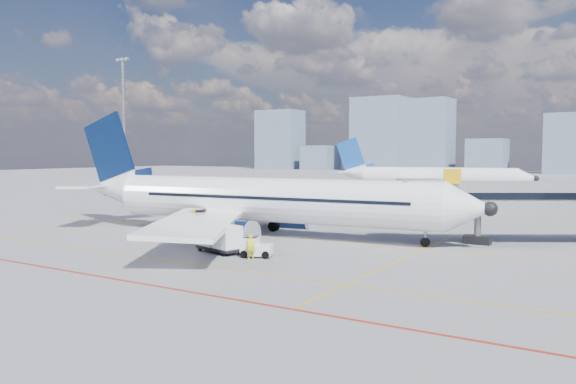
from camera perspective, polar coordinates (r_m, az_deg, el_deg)
name	(u,v)px	position (r m, az deg, el deg)	size (l,w,h in m)	color
ground	(220,248)	(45.28, -6.90, -5.68)	(420.00, 420.00, 0.00)	gray
apron_markings	(181,255)	(42.72, -10.80, -6.30)	(90.00, 35.12, 0.01)	#D7980B
jet_bridge	(571,199)	(52.12, 26.77, -0.66)	(23.55, 15.78, 6.30)	gray
floodlight_mast_nw	(124,121)	(111.84, -16.35, 6.91)	(3.20, 0.61, 25.45)	slate
distant_skyline	(496,140)	(229.41, 20.38, 4.97)	(247.83, 15.36, 30.99)	slate
main_aircraft	(253,200)	(52.10, -3.57, -0.82)	(42.02, 36.56, 12.29)	white
second_aircraft	(429,177)	(103.94, 14.11, 1.47)	(35.56, 30.90, 10.61)	white
baggage_tug	(255,247)	(41.10, -3.38, -5.61)	(2.50, 2.02, 1.53)	white
cargo_dolly	(220,237)	(43.05, -6.95, -4.60)	(4.21, 2.66, 2.14)	black
belt_loader	(176,227)	(53.02, -11.31, -3.54)	(6.72, 3.08, 2.70)	black
ramp_worker	(251,247)	(40.11, -3.77, -5.60)	(0.66, 0.43, 1.81)	yellow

